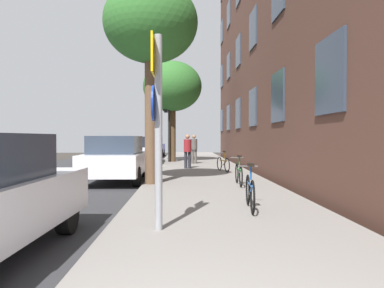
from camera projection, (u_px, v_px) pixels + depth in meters
ground_plane at (125, 172)px, 16.42m from camera, size 41.80×41.80×0.00m
road_asphalt at (79, 172)px, 16.35m from camera, size 7.00×38.00×0.01m
sidewalk at (201, 170)px, 16.51m from camera, size 4.20×38.00×0.12m
sign_post at (157, 115)px, 5.61m from camera, size 0.15×0.60×3.07m
traffic_light at (167, 118)px, 21.35m from camera, size 0.43×0.24×3.80m
tree_near at (151, 25)px, 11.17m from camera, size 2.95×2.95×6.32m
tree_far at (172, 87)px, 21.65m from camera, size 3.56×3.56×6.08m
bicycle_0 at (250, 191)px, 7.22m from camera, size 0.42×1.61×0.95m
bicycle_1 at (239, 173)px, 10.92m from camera, size 0.42×1.63×0.92m
bicycle_2 at (223, 163)px, 15.37m from camera, size 0.52×1.53×0.89m
pedestrian_0 at (188, 149)px, 16.87m from camera, size 0.36×0.36×1.61m
pedestrian_1 at (194, 147)px, 19.97m from camera, size 0.47×0.47×1.61m
car_1 at (117, 158)px, 12.69m from camera, size 1.93×4.32×1.62m
car_2 at (143, 150)px, 21.02m from camera, size 2.00×3.99×1.62m
car_3 at (152, 146)px, 29.34m from camera, size 1.96×4.15×1.62m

